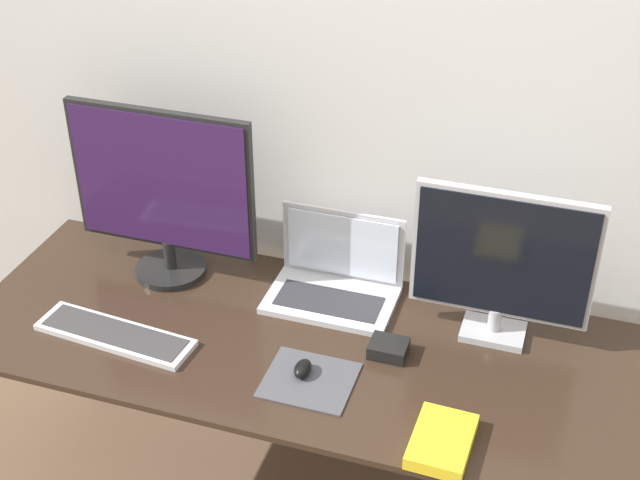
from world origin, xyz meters
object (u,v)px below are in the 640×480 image
object	(u,v)px
monitor_left	(163,192)
keyboard	(115,335)
mouse	(303,369)
power_brick	(389,348)
laptop	(336,277)
book	(442,441)
monitor_right	(502,262)

from	to	relation	value
monitor_left	keyboard	world-z (taller)	monitor_left
mouse	power_brick	bearing A→B (deg)	38.71
laptop	power_brick	distance (m)	0.30
power_brick	monitor_left	bearing A→B (deg)	166.73
monitor_left	mouse	distance (m)	0.66
keyboard	mouse	distance (m)	0.53
power_brick	laptop	bearing A→B (deg)	134.86
monitor_left	keyboard	size ratio (longest dim) A/B	1.21
mouse	book	size ratio (longest dim) A/B	0.34
monitor_left	laptop	bearing A→B (deg)	5.15
monitor_right	power_brick	bearing A→B (deg)	-146.05
laptop	book	size ratio (longest dim) A/B	1.81
monitor_left	laptop	distance (m)	0.55
monitor_right	book	world-z (taller)	monitor_right
mouse	power_brick	distance (m)	0.24
keyboard	laptop	bearing A→B (deg)	36.43
keyboard	mouse	size ratio (longest dim) A/B	6.63
laptop	mouse	bearing A→B (deg)	-86.07
laptop	book	bearing A→B (deg)	-50.40
book	power_brick	world-z (taller)	power_brick
keyboard	power_brick	xyz separation A→B (m)	(0.72, 0.16, 0.01)
monitor_right	monitor_left	bearing A→B (deg)	-179.99
monitor_left	laptop	size ratio (longest dim) A/B	1.52
monitor_left	laptop	world-z (taller)	monitor_left
mouse	monitor_right	bearing A→B (deg)	36.06
laptop	keyboard	bearing A→B (deg)	-143.57
monitor_left	monitor_right	size ratio (longest dim) A/B	1.16
monitor_right	laptop	bearing A→B (deg)	174.44
book	power_brick	bearing A→B (deg)	125.06
keyboard	power_brick	distance (m)	0.74
keyboard	book	bearing A→B (deg)	-7.65
monitor_right	laptop	distance (m)	0.50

